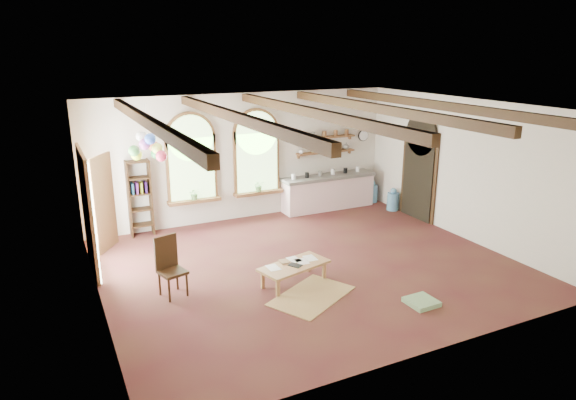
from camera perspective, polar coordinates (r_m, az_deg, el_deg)
floor at (r=10.54m, az=2.36°, el=-7.27°), size 8.00×8.00×0.00m
ceiling_beams at (r=9.71m, az=2.58°, el=9.71°), size 6.20×6.80×0.18m
window_left at (r=12.60m, az=-10.67°, el=4.25°), size 1.30×0.28×2.20m
window_right at (r=13.13m, az=-3.50°, el=5.00°), size 1.30×0.28×2.20m
left_doorway at (r=10.75m, az=-21.33°, el=-1.40°), size 0.10×1.90×2.50m
right_doorway at (r=13.51m, az=14.27°, el=2.53°), size 0.10×1.30×2.40m
kitchen_counter at (r=14.08m, az=4.48°, el=0.93°), size 2.68×0.62×0.94m
wall_shelf_lower at (r=13.98m, az=4.20°, el=5.35°), size 1.70×0.24×0.04m
wall_shelf_upper at (r=13.91m, az=4.24°, el=6.97°), size 1.70×0.24×0.04m
wall_clock at (r=14.63m, az=8.37°, el=7.11°), size 0.32×0.04×0.32m
bookshelf at (r=12.41m, az=-16.14°, el=0.19°), size 0.53×0.32×1.80m
coffee_table at (r=9.65m, az=0.69°, el=-7.41°), size 1.45×0.94×0.38m
side_chair at (r=9.44m, az=-12.74°, el=-8.54°), size 0.53×0.53×1.09m
floor_mat at (r=9.31m, az=2.64°, el=-10.59°), size 1.79×1.56×0.02m
floor_cushion at (r=9.32m, az=14.61°, el=-10.90°), size 0.50×0.50×0.08m
water_jug_a at (r=14.89m, az=9.29°, el=0.82°), size 0.33×0.33×0.63m
water_jug_b at (r=14.24m, az=11.58°, el=-0.05°), size 0.32×0.32×0.62m
balloon_cluster at (r=10.82m, az=-15.28°, el=5.70°), size 0.72×0.81×1.14m
table_book at (r=9.69m, az=-0.87°, el=-6.93°), size 0.16×0.23×0.02m
tablet at (r=9.58m, az=0.80°, el=-7.26°), size 0.27×0.29×0.01m
potted_plant_left at (r=12.69m, az=-10.36°, el=0.71°), size 0.27×0.23×0.30m
potted_plant_right at (r=13.22m, az=-3.26°, el=1.60°), size 0.27×0.23×0.30m
shelf_cup_a at (r=13.61m, az=1.46°, el=5.38°), size 0.12×0.10×0.10m
shelf_cup_b at (r=13.77m, az=2.76°, el=5.49°), size 0.10×0.10×0.09m
shelf_bowl_a at (r=13.95m, az=4.03°, el=5.52°), size 0.22×0.22×0.05m
shelf_bowl_b at (r=14.12m, az=5.27°, el=5.65°), size 0.20×0.20×0.06m
shelf_vase at (r=14.29m, az=6.48°, el=6.01°), size 0.18×0.18×0.19m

